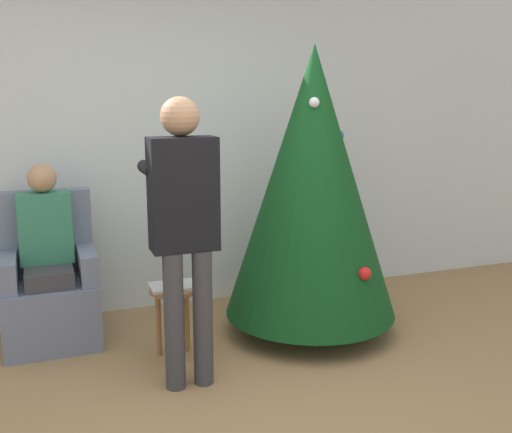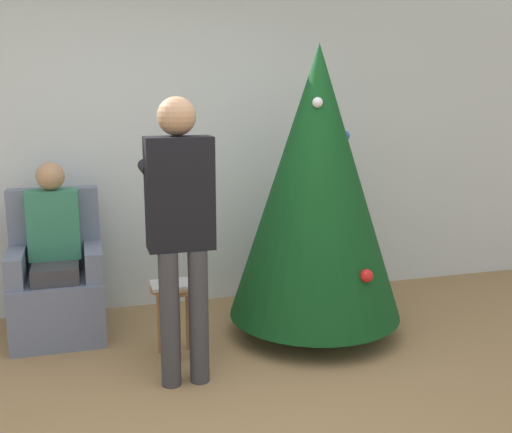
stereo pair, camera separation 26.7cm
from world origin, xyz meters
The scene contains 7 objects.
wall_back centered at (0.00, 2.23, 1.35)m, with size 8.00×0.06×2.70m.
christmas_tree centered at (0.97, 1.27, 1.12)m, with size 1.26×1.26×2.09m.
armchair centered at (-0.85, 1.74, 0.38)m, with size 0.64×0.60×1.07m.
person_seated centered at (-0.85, 1.71, 0.70)m, with size 0.36×0.46×1.28m.
person_standing centered at (-0.09, 0.79, 1.04)m, with size 0.41×0.57×1.74m.
side_stool centered at (-0.08, 1.16, 0.39)m, with size 0.32×0.32×0.49m.
laptop centered at (-0.08, 1.16, 0.50)m, with size 0.31×0.22×0.02m.
Camera 1 is at (-0.88, -2.58, 1.76)m, focal length 42.00 mm.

